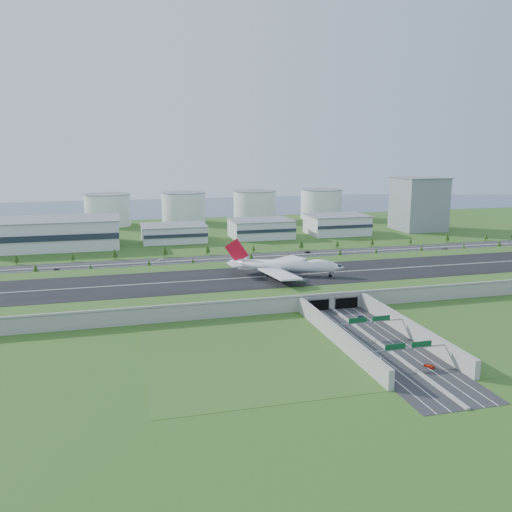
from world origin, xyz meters
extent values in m
plane|color=#244E18|center=(0.00, 0.00, 0.00)|extent=(1200.00, 1200.00, 0.00)
cube|color=gray|center=(0.00, 0.00, 4.00)|extent=(520.00, 100.00, 8.00)
cube|color=#33551D|center=(0.00, 0.00, 8.08)|extent=(520.00, 100.00, 0.16)
cube|color=black|center=(0.00, 0.00, 8.22)|extent=(520.00, 58.00, 0.12)
cube|color=silver|center=(0.00, 0.00, 8.30)|extent=(520.00, 0.90, 0.02)
cube|color=gray|center=(0.00, -49.40, 8.60)|extent=(520.00, 1.20, 1.20)
cube|color=#28282B|center=(0.00, -110.00, 0.06)|extent=(34.00, 120.00, 0.12)
cube|color=gray|center=(0.00, -110.00, 0.45)|extent=(1.60, 120.00, 0.90)
cube|color=gray|center=(-18.20, -100.00, 4.00)|extent=(2.40, 100.00, 8.00)
cube|color=gray|center=(18.20, -100.00, 4.00)|extent=(2.40, 100.00, 8.00)
cube|color=black|center=(-8.50, -50.20, 3.20)|extent=(13.00, 1.20, 6.00)
cube|color=black|center=(8.50, -50.20, 3.20)|extent=(13.00, 1.20, 6.00)
cylinder|color=gray|center=(-19.00, -95.00, 3.50)|extent=(0.70, 0.70, 7.00)
cylinder|color=gray|center=(19.00, -95.00, 3.50)|extent=(0.70, 0.70, 7.00)
cube|color=gray|center=(0.00, -95.00, 7.20)|extent=(38.00, 0.50, 0.50)
cube|color=#0C4C23|center=(-6.00, -95.10, 8.60)|extent=(9.00, 0.30, 2.40)
cube|color=#0C4C23|center=(6.00, -95.10, 8.60)|extent=(9.00, 0.30, 2.40)
cylinder|color=gray|center=(-19.00, -130.00, 3.50)|extent=(0.70, 0.70, 7.00)
cylinder|color=gray|center=(19.00, -130.00, 3.50)|extent=(0.70, 0.70, 7.00)
cube|color=gray|center=(0.00, -130.00, 7.20)|extent=(38.00, 0.50, 0.50)
cube|color=#0C4C23|center=(-6.00, -130.10, 8.60)|extent=(9.00, 0.30, 2.40)
cube|color=#0C4C23|center=(6.00, -130.10, 8.60)|extent=(9.00, 0.30, 2.40)
cube|color=#28282B|center=(0.00, 95.00, 0.06)|extent=(560.00, 36.00, 0.12)
cylinder|color=#3D2819|center=(-167.32, 73.00, 1.43)|extent=(0.50, 0.50, 2.87)
cone|color=#1B340E|center=(-167.32, 73.00, 5.09)|extent=(4.46, 4.46, 5.73)
cylinder|color=#3D2819|center=(-131.19, 73.00, 1.07)|extent=(0.50, 0.50, 2.14)
cone|color=#1B340E|center=(-131.19, 73.00, 3.81)|extent=(3.33, 3.33, 4.28)
cylinder|color=#3D2819|center=(-90.68, 73.00, 1.21)|extent=(0.50, 0.50, 2.42)
cone|color=#1B340E|center=(-90.68, 73.00, 4.30)|extent=(3.76, 3.76, 4.83)
cylinder|color=#3D2819|center=(-58.85, 73.00, 1.13)|extent=(0.50, 0.50, 2.25)
cone|color=#1B340E|center=(-58.85, 73.00, 4.01)|extent=(3.51, 3.51, 4.51)
cylinder|color=#3D2819|center=(-14.53, 73.00, 1.48)|extent=(0.50, 0.50, 2.97)
cone|color=#1B340E|center=(-14.53, 73.00, 5.27)|extent=(4.62, 4.62, 5.93)
cylinder|color=#3D2819|center=(15.22, 73.00, 1.21)|extent=(0.50, 0.50, 2.41)
cone|color=#1B340E|center=(15.22, 73.00, 4.29)|extent=(3.75, 3.75, 4.82)
cylinder|color=#3D2819|center=(57.90, 73.00, 1.34)|extent=(0.50, 0.50, 2.68)
cone|color=#1B340E|center=(57.90, 73.00, 4.76)|extent=(4.16, 4.16, 5.35)
cylinder|color=#3D2819|center=(89.26, 73.00, 1.22)|extent=(0.50, 0.50, 2.44)
cone|color=#1B340E|center=(89.26, 73.00, 4.34)|extent=(3.80, 3.80, 4.88)
cylinder|color=#3D2819|center=(130.26, 73.00, 1.27)|extent=(0.50, 0.50, 2.54)
cone|color=#1B340E|center=(130.26, 73.00, 4.51)|extent=(3.94, 3.94, 5.07)
cylinder|color=#3D2819|center=(170.22, 73.00, 1.13)|extent=(0.50, 0.50, 2.25)
cone|color=#1B340E|center=(170.22, 73.00, 4.00)|extent=(3.50, 3.50, 4.51)
cylinder|color=#3D2819|center=(205.28, 73.00, 1.40)|extent=(0.50, 0.50, 2.80)
cone|color=#1B340E|center=(205.28, 73.00, 4.98)|extent=(4.36, 4.36, 5.61)
cylinder|color=#3D2819|center=(-186.47, 117.00, 1.25)|extent=(0.50, 0.50, 2.50)
cone|color=#1B340E|center=(-186.47, 117.00, 4.45)|extent=(3.89, 3.89, 5.01)
cylinder|color=#3D2819|center=(-146.05, 117.00, 1.06)|extent=(0.50, 0.50, 2.13)
cone|color=#1B340E|center=(-146.05, 117.00, 3.78)|extent=(3.31, 3.31, 4.25)
cylinder|color=#3D2819|center=(-114.48, 117.00, 1.48)|extent=(0.50, 0.50, 2.96)
cone|color=#1B340E|center=(-114.48, 117.00, 5.27)|extent=(4.61, 4.61, 5.92)
cylinder|color=#3D2819|center=(-75.22, 117.00, 1.52)|extent=(0.50, 0.50, 3.04)
cone|color=#1B340E|center=(-75.22, 117.00, 5.41)|extent=(4.73, 4.73, 6.08)
cylinder|color=#3D2819|center=(-40.28, 117.00, 1.36)|extent=(0.50, 0.50, 2.72)
cone|color=#1B340E|center=(-40.28, 117.00, 4.83)|extent=(4.23, 4.23, 5.43)
cylinder|color=#3D2819|center=(-1.40, 117.00, 1.03)|extent=(0.50, 0.50, 2.06)
cone|color=#1B340E|center=(-1.40, 117.00, 3.66)|extent=(3.20, 3.20, 4.12)
cylinder|color=#3D2819|center=(40.96, 117.00, 1.47)|extent=(0.50, 0.50, 2.95)
cone|color=#1B340E|center=(40.96, 117.00, 5.24)|extent=(4.58, 4.58, 5.89)
cylinder|color=#3D2819|center=(74.37, 117.00, 1.19)|extent=(0.50, 0.50, 2.39)
cone|color=#1B340E|center=(74.37, 117.00, 4.25)|extent=(3.72, 3.72, 4.78)
cylinder|color=#3D2819|center=(107.78, 117.00, 1.27)|extent=(0.50, 0.50, 2.54)
cone|color=#1B340E|center=(107.78, 117.00, 4.51)|extent=(3.95, 3.95, 5.07)
cylinder|color=#3D2819|center=(145.96, 117.00, 1.07)|extent=(0.50, 0.50, 2.15)
cone|color=#1B340E|center=(145.96, 117.00, 3.81)|extent=(3.34, 3.34, 4.29)
cylinder|color=#3D2819|center=(183.94, 117.00, 1.43)|extent=(0.50, 0.50, 2.86)
cone|color=#1B340E|center=(183.94, 117.00, 5.08)|extent=(4.44, 4.44, 5.71)
cylinder|color=#3D2819|center=(225.62, 117.00, 1.13)|extent=(0.50, 0.50, 2.26)
cone|color=#1B340E|center=(225.62, 117.00, 4.02)|extent=(3.52, 3.52, 4.52)
cylinder|color=#3D2819|center=(255.57, 117.00, 1.04)|extent=(0.50, 0.50, 2.09)
cube|color=silver|center=(-170.00, 185.00, 12.50)|extent=(120.00, 60.00, 25.00)
cube|color=silver|center=(-60.00, 190.00, 7.50)|extent=(58.00, 42.00, 15.00)
cube|color=silver|center=(25.00, 190.00, 8.50)|extent=(58.00, 42.00, 17.00)
cube|color=silver|center=(105.00, 190.00, 9.50)|extent=(58.00, 42.00, 19.00)
cube|color=gray|center=(200.00, 195.00, 27.50)|extent=(46.00, 46.00, 55.00)
cylinder|color=white|center=(-120.00, 310.00, 17.50)|extent=(50.00, 50.00, 35.00)
cylinder|color=white|center=(-35.00, 310.00, 17.50)|extent=(50.00, 50.00, 35.00)
cylinder|color=white|center=(50.00, 310.00, 17.50)|extent=(50.00, 50.00, 35.00)
cylinder|color=white|center=(135.00, 310.00, 17.50)|extent=(50.00, 50.00, 35.00)
cube|color=#354A66|center=(0.00, 480.00, 0.03)|extent=(1200.00, 260.00, 0.06)
cylinder|color=white|center=(-10.80, -0.58, 14.50)|extent=(58.14, 29.40, 6.87)
cone|color=white|center=(18.94, -12.93, 14.50)|extent=(10.56, 9.64, 6.87)
cone|color=white|center=(-40.53, 11.78, 14.93)|extent=(12.55, 10.46, 6.87)
ellipsoid|color=white|center=(8.07, -8.42, 16.98)|extent=(15.58, 10.56, 4.22)
cube|color=white|center=(-19.78, -16.60, 13.43)|extent=(19.08, 34.06, 1.69)
cube|color=white|center=(-5.78, 17.10, 13.43)|extent=(34.34, 30.06, 1.69)
cylinder|color=#38383D|center=(-11.01, -14.43, 11.07)|extent=(6.39, 5.11, 3.22)
cylinder|color=#38383D|center=(-9.76, -27.74, 11.07)|extent=(6.39, 5.11, 3.22)
cylinder|color=#38383D|center=(-1.13, 9.35, 11.07)|extent=(6.39, 5.11, 3.22)
cylinder|color=#38383D|center=(9.18, 17.86, 11.07)|extent=(6.39, 5.11, 3.22)
cube|color=white|center=(-42.22, 4.92, 15.79)|extent=(7.91, 12.54, 0.64)
cube|color=white|center=(-36.86, 17.81, 15.79)|extent=(13.29, 12.29, 0.64)
cube|color=red|center=(-39.54, 11.36, 23.09)|extent=(14.50, 6.76, 16.09)
cylinder|color=black|center=(14.81, -11.22, 8.87)|extent=(2.04, 0.75, 2.04)
cylinder|color=black|center=(-16.08, -2.10, 8.87)|extent=(2.04, 0.75, 2.04)
cylinder|color=black|center=(-13.44, 4.24, 8.87)|extent=(2.04, 0.75, 2.04)
cylinder|color=black|center=(-22.03, 0.37, 8.87)|extent=(2.04, 0.75, 2.04)
cylinder|color=black|center=(-19.39, 6.71, 8.87)|extent=(2.04, 0.75, 2.04)
imported|color=silver|center=(-10.06, -75.92, 0.83)|extent=(1.92, 4.25, 1.41)
imported|color=white|center=(-9.67, -124.14, 0.91)|extent=(3.42, 5.09, 1.59)
imported|color=#0C0B3A|center=(8.52, -70.27, 0.92)|extent=(2.75, 5.82, 1.61)
imported|color=red|center=(7.21, -134.62, 0.84)|extent=(3.36, 5.32, 1.44)
imported|color=slate|center=(-155.61, 89.67, 0.79)|extent=(4.22, 2.97, 1.33)
imported|color=black|center=(41.42, 101.83, 0.94)|extent=(5.25, 3.45, 1.63)
imported|color=#BCBBC0|center=(162.76, 89.06, 0.97)|extent=(6.69, 4.90, 1.69)
imported|color=white|center=(-80.82, 101.61, 0.95)|extent=(6.15, 3.92, 1.66)
camera|label=1|loc=(-112.92, -315.55, 88.18)|focal=38.00mm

